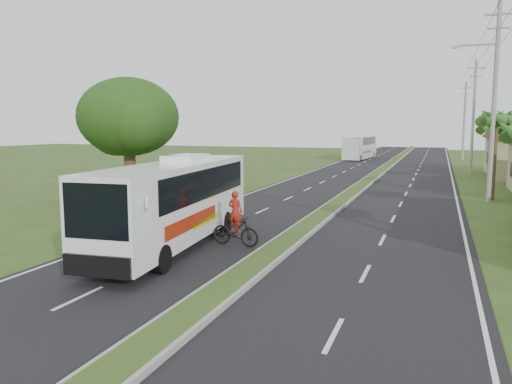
% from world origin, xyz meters
% --- Properties ---
extents(ground, '(180.00, 180.00, 0.00)m').
position_xyz_m(ground, '(0.00, 0.00, 0.00)').
color(ground, '#33471A').
rests_on(ground, ground).
extents(road_asphalt, '(14.00, 160.00, 0.02)m').
position_xyz_m(road_asphalt, '(0.00, 20.00, 0.01)').
color(road_asphalt, black).
rests_on(road_asphalt, ground).
extents(median_strip, '(1.20, 160.00, 0.18)m').
position_xyz_m(median_strip, '(0.00, 20.00, 0.10)').
color(median_strip, gray).
rests_on(median_strip, ground).
extents(lane_edge_left, '(0.12, 160.00, 0.01)m').
position_xyz_m(lane_edge_left, '(-6.70, 20.00, 0.00)').
color(lane_edge_left, silver).
rests_on(lane_edge_left, ground).
extents(lane_edge_right, '(0.12, 160.00, 0.01)m').
position_xyz_m(lane_edge_right, '(6.70, 20.00, 0.00)').
color(lane_edge_right, silver).
rests_on(lane_edge_right, ground).
extents(palm_verge_c, '(2.40, 2.40, 5.85)m').
position_xyz_m(palm_verge_c, '(8.80, 19.00, 5.12)').
color(palm_verge_c, '#473321').
rests_on(palm_verge_c, ground).
extents(palm_verge_d, '(2.40, 2.40, 5.25)m').
position_xyz_m(palm_verge_d, '(9.30, 28.00, 4.55)').
color(palm_verge_d, '#473321').
rests_on(palm_verge_d, ground).
extents(shade_tree, '(6.30, 6.00, 7.54)m').
position_xyz_m(shade_tree, '(-12.11, 10.02, 5.03)').
color(shade_tree, '#473321').
rests_on(shade_tree, ground).
extents(utility_pole_b, '(3.20, 0.28, 12.00)m').
position_xyz_m(utility_pole_b, '(8.47, 18.00, 6.26)').
color(utility_pole_b, gray).
rests_on(utility_pole_b, ground).
extents(utility_pole_c, '(1.60, 0.28, 11.00)m').
position_xyz_m(utility_pole_c, '(8.50, 38.00, 5.67)').
color(utility_pole_c, gray).
rests_on(utility_pole_c, ground).
extents(utility_pole_d, '(1.60, 0.28, 10.50)m').
position_xyz_m(utility_pole_d, '(8.50, 58.00, 5.42)').
color(utility_pole_d, gray).
rests_on(utility_pole_d, ground).
extents(coach_bus_main, '(3.25, 11.02, 3.51)m').
position_xyz_m(coach_bus_main, '(-3.92, 1.20, 1.93)').
color(coach_bus_main, white).
rests_on(coach_bus_main, ground).
extents(coach_bus_far, '(3.23, 11.11, 3.19)m').
position_xyz_m(coach_bus_far, '(-5.06, 56.08, 1.81)').
color(coach_bus_far, silver).
rests_on(coach_bus_far, ground).
extents(motorcyclist, '(2.04, 0.76, 2.19)m').
position_xyz_m(motorcyclist, '(-1.79, 2.00, 0.77)').
color(motorcyclist, black).
rests_on(motorcyclist, ground).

